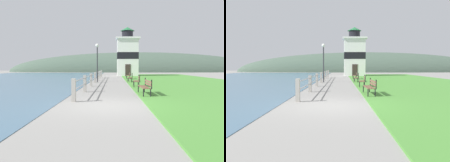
{
  "view_description": "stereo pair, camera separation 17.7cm",
  "coord_description": "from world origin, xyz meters",
  "views": [
    {
      "loc": [
        0.28,
        -8.89,
        1.61
      ],
      "look_at": [
        0.15,
        10.96,
        0.3
      ],
      "focal_mm": 35.0,
      "sensor_mm": 36.0,
      "label": 1
    },
    {
      "loc": [
        0.46,
        -8.89,
        1.61
      ],
      "look_at": [
        0.15,
        10.96,
        0.3
      ],
      "focal_mm": 35.0,
      "sensor_mm": 36.0,
      "label": 2
    }
  ],
  "objects": [
    {
      "name": "park_bench_near",
      "position": [
        2.08,
        3.31,
        0.54
      ],
      "size": [
        0.53,
        1.96,
        0.94
      ],
      "rotation": [
        0.0,
        0.0,
        3.17
      ],
      "color": "brown",
      "rests_on": "ground_plane"
    },
    {
      "name": "grass_verge",
      "position": [
        7.64,
        14.28,
        0.03
      ],
      "size": [
        12.0,
        42.85,
        0.06
      ],
      "color": "#4C8E38",
      "rests_on": "ground_plane"
    },
    {
      "name": "lamp_post",
      "position": [
        -1.39,
        13.61,
        2.74
      ],
      "size": [
        0.36,
        0.36,
        3.96
      ],
      "color": "#333338",
      "rests_on": "ground_plane"
    },
    {
      "name": "seawall_railing",
      "position": [
        -1.54,
        12.64,
        0.61
      ],
      "size": [
        0.18,
        23.46,
        1.07
      ],
      "color": "#A8A399",
      "rests_on": "ground_plane"
    },
    {
      "name": "park_bench_midway",
      "position": [
        2.17,
        8.32,
        0.54
      ],
      "size": [
        0.6,
        1.78,
        0.94
      ],
      "rotation": [
        0.0,
        0.0,
        3.07
      ],
      "color": "brown",
      "rests_on": "ground_plane"
    },
    {
      "name": "lighthouse",
      "position": [
        2.69,
        29.13,
        3.66
      ],
      "size": [
        4.04,
        4.04,
        8.4
      ],
      "color": "white",
      "rests_on": "ground_plane"
    },
    {
      "name": "distant_hillside",
      "position": [
        8.0,
        58.56,
        0.0
      ],
      "size": [
        80.0,
        16.0,
        12.0
      ],
      "color": "#475B4C",
      "rests_on": "ground_plane"
    },
    {
      "name": "park_bench_far",
      "position": [
        2.07,
        13.6,
        0.54
      ],
      "size": [
        0.63,
        1.72,
        0.94
      ],
      "rotation": [
        0.0,
        0.0,
        3.04
      ],
      "color": "brown",
      "rests_on": "ground_plane"
    },
    {
      "name": "park_bench_by_lighthouse",
      "position": [
        2.23,
        18.83,
        0.54
      ],
      "size": [
        0.51,
        1.79,
        0.94
      ],
      "rotation": [
        0.0,
        0.0,
        3.12
      ],
      "color": "brown",
      "rests_on": "ground_plane"
    },
    {
      "name": "ground_plane",
      "position": [
        0.0,
        0.0,
        0.0
      ],
      "size": [
        160.0,
        160.0,
        0.0
      ],
      "primitive_type": "plane",
      "color": "gray"
    }
  ]
}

